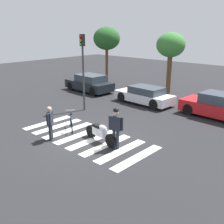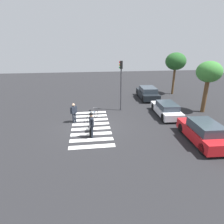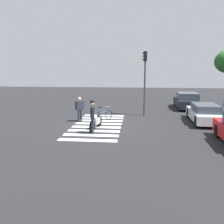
% 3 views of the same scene
% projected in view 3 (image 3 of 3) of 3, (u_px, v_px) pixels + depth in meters
% --- Properties ---
extents(ground_plane, '(60.00, 60.00, 0.00)m').
position_uv_depth(ground_plane, '(97.00, 125.00, 15.01)').
color(ground_plane, '#232326').
extents(police_motorcycle, '(2.12, 0.62, 1.03)m').
position_uv_depth(police_motorcycle, '(96.00, 121.00, 14.01)').
color(police_motorcycle, black).
rests_on(police_motorcycle, ground_plane).
extents(leaning_bicycle, '(1.44, 1.04, 0.99)m').
position_uv_depth(leaning_bicycle, '(103.00, 115.00, 16.23)').
color(leaning_bicycle, black).
rests_on(leaning_bicycle, ground_plane).
extents(officer_on_foot, '(0.45, 0.54, 1.64)m').
position_uv_depth(officer_on_foot, '(80.00, 108.00, 15.92)').
color(officer_on_foot, '#1E232D').
rests_on(officer_on_foot, ground_plane).
extents(officer_by_motorcycle, '(0.68, 0.32, 1.88)m').
position_uv_depth(officer_by_motorcycle, '(92.00, 114.00, 12.94)').
color(officer_by_motorcycle, '#1E232D').
rests_on(officer_by_motorcycle, ground_plane).
extents(crosswalk_stripes, '(6.75, 2.98, 0.01)m').
position_uv_depth(crosswalk_stripes, '(97.00, 125.00, 15.01)').
color(crosswalk_stripes, silver).
rests_on(crosswalk_stripes, ground_plane).
extents(car_black_suv, '(4.32, 2.02, 1.41)m').
position_uv_depth(car_black_suv, '(187.00, 101.00, 21.19)').
color(car_black_suv, black).
rests_on(car_black_suv, ground_plane).
extents(car_white_van, '(4.24, 1.84, 1.23)m').
position_uv_depth(car_white_van, '(204.00, 113.00, 15.72)').
color(car_white_van, black).
rests_on(car_white_van, ground_plane).
extents(traffic_light_pole, '(0.26, 0.34, 4.71)m').
position_uv_depth(traffic_light_pole, '(145.00, 74.00, 17.54)').
color(traffic_light_pole, '#38383D').
rests_on(traffic_light_pole, ground_plane).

